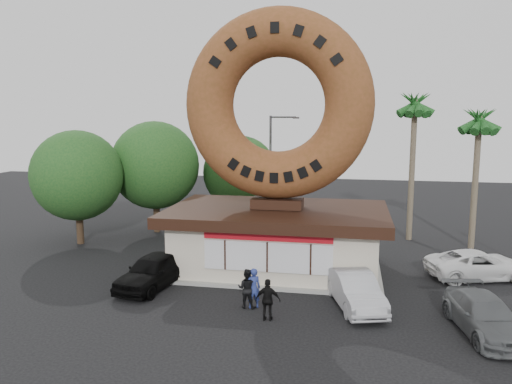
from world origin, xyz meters
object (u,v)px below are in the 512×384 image
Objects in this scene: person_left at (253,288)px; person_center at (247,288)px; giant_donut at (278,105)px; car_white at (478,265)px; car_silver at (355,290)px; donut_shop at (277,237)px; person_right at (268,300)px; car_black at (153,271)px; street_lamp at (272,165)px; car_grey at (485,315)px.

person_left is 1.02× the size of person_center.
giant_donut is 12.73m from car_white.
car_silver is at bearing -48.12° from giant_donut.
person_center is 4.57m from car_silver.
donut_shop is 6.77m from giant_donut.
person_left is at bearing -92.09° from donut_shop.
car_silver is at bearing -48.01° from donut_shop.
car_black is (-5.96, 2.79, -0.05)m from person_right.
donut_shop is 2.52× the size of car_silver.
street_lamp reaches higher than person_right.
car_grey is at bearing -35.36° from giant_donut.
person_right is at bearing -81.48° from street_lamp.
person_center is 5.15m from car_black.
giant_donut is at bearing -89.77° from person_center.
giant_donut is at bearing 75.47° from car_white.
car_black is at bearing -26.41° from person_right.
street_lamp is 1.59× the size of car_white.
giant_donut is at bearing 134.51° from car_grey.
donut_shop reaches higher than person_right.
giant_donut is at bearing -79.49° from street_lamp.
person_left is 0.27m from person_center.
person_right is (1.08, -1.14, 0.00)m from person_center.
car_grey is (8.09, 0.38, -0.16)m from person_right.
person_center reaches higher than car_grey.
person_center reaches higher than car_white.
donut_shop is at bearing 134.58° from car_grey.
person_right is at bearing 109.57° from car_white.
donut_shop reaches higher than car_silver.
car_white is (15.36, 4.25, -0.09)m from car_black.
person_right is (2.48, -16.56, -3.64)m from street_lamp.
person_center is at bearing -94.85° from giant_donut.
person_right is 0.36× the size of car_black.
giant_donut is 1.88× the size of car_white.
street_lamp is 15.91m from person_center.
person_right is (0.62, -6.54, -0.92)m from donut_shop.
donut_shop reaches higher than person_left.
person_left is at bearing -56.38° from person_right.
person_left is 11.78m from car_white.
car_black is at bearing -144.91° from donut_shop.
car_silver is at bearing 112.19° from car_white.
car_grey is (8.91, -0.79, -0.17)m from person_left.
person_left is at bearing 175.75° from car_silver.
street_lamp reaches higher than car_silver.
car_grey is at bearing -56.86° from street_lamp.
donut_shop reaches higher than car_black.
car_white is at bearing -144.50° from person_right.
street_lamp reaches higher than car_grey.
street_lamp reaches higher than person_left.
person_left reaches higher than car_silver.
person_left is at bearing -92.09° from giant_donut.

